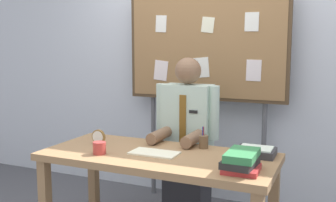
% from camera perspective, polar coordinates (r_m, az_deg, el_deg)
% --- Properties ---
extents(back_wall, '(6.40, 0.08, 2.70)m').
position_cam_1_polar(back_wall, '(3.82, 6.41, 5.77)').
color(back_wall, silver).
rests_on(back_wall, ground_plane).
extents(desk, '(1.64, 0.73, 0.75)m').
position_cam_1_polar(desk, '(2.80, -1.46, -9.50)').
color(desk, '#9E754C').
rests_on(desk, ground_plane).
extents(person, '(0.55, 0.56, 1.40)m').
position_cam_1_polar(person, '(3.30, 2.79, -6.72)').
color(person, '#2D2D33').
rests_on(person, ground_plane).
extents(bulletin_board, '(1.50, 0.09, 2.02)m').
position_cam_1_polar(bulletin_board, '(3.62, 5.46, 7.77)').
color(bulletin_board, '#4C3823').
rests_on(bulletin_board, ground_plane).
extents(book_stack, '(0.22, 0.29, 0.12)m').
position_cam_1_polar(book_stack, '(2.42, 10.62, -8.61)').
color(book_stack, '#B22D2D').
rests_on(book_stack, desk).
extents(open_notebook, '(0.34, 0.18, 0.01)m').
position_cam_1_polar(open_notebook, '(2.76, -2.00, -7.58)').
color(open_notebook, '#F4EFCC').
rests_on(open_notebook, desk).
extents(desk_clock, '(0.11, 0.04, 0.11)m').
position_cam_1_polar(desk_clock, '(3.07, -10.09, -5.24)').
color(desk_clock, olive).
rests_on(desk_clock, desk).
extents(coffee_mug, '(0.09, 0.09, 0.09)m').
position_cam_1_polar(coffee_mug, '(2.79, -9.95, -6.76)').
color(coffee_mug, '#B23833').
rests_on(coffee_mug, desk).
extents(pen_holder, '(0.07, 0.07, 0.16)m').
position_cam_1_polar(pen_holder, '(2.91, 5.21, -5.93)').
color(pen_holder, brown).
rests_on(pen_holder, desk).
extents(paper_tray, '(0.26, 0.20, 0.06)m').
position_cam_1_polar(paper_tray, '(2.78, 12.68, -7.20)').
color(paper_tray, '#333338').
rests_on(paper_tray, desk).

